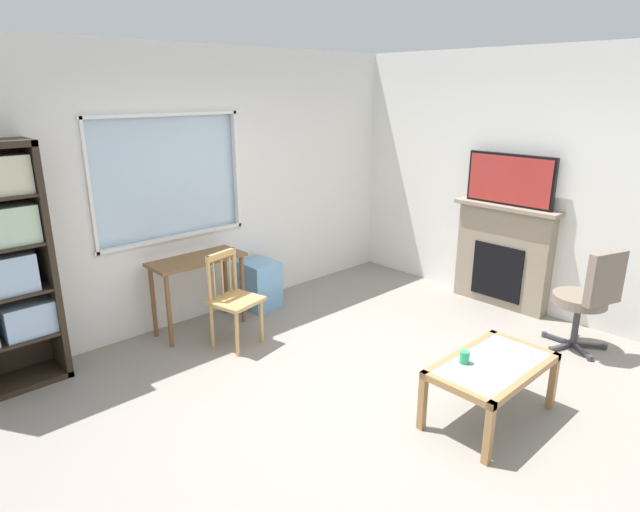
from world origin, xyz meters
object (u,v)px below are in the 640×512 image
Objects in this scene: desk_under_window at (198,271)px; coffee_table at (492,371)px; wooden_chair at (233,298)px; fireplace at (503,255)px; plastic_drawer_unit at (259,284)px; office_chair at (589,295)px; sippy_cup at (465,357)px; tv at (510,180)px.

desk_under_window reaches higher than coffee_table.
wooden_chair is at bearing 106.14° from coffee_table.
plastic_drawer_unit is at bearing 138.30° from fireplace.
sippy_cup is at bearing 174.01° from office_chair.
fireplace is at bearing -24.17° from wooden_chair.
fireplace is at bearing -41.70° from plastic_drawer_unit.
sippy_cup is (-2.23, -0.93, -0.07)m from fireplace.
wooden_chair is 0.93× the size of tv.
sippy_cup is at bearing -76.58° from wooden_chair.
desk_under_window is at bearing 104.40° from coffee_table.
coffee_table is (-2.06, -1.07, -1.03)m from tv.
sippy_cup is (0.57, -2.68, -0.11)m from desk_under_window.
fireplace reaches higher than sippy_cup.
tv is 2.57m from sippy_cup.
tv reaches higher than office_chair.
office_chair is at bearing -62.16° from plastic_drawer_unit.
sippy_cup is (-0.22, -2.73, 0.24)m from plastic_drawer_unit.
desk_under_window is at bearing -176.37° from plastic_drawer_unit.
wooden_chair is 2.22m from sippy_cup.
desk_under_window is 3.31m from fireplace.
wooden_chair reaches higher than coffee_table.
fireplace is 1.20× the size of tv.
desk_under_window is 1.04× the size of wooden_chair.
desk_under_window is 0.95× the size of coffee_table.
office_chair is 1.01× the size of coffee_table.
plastic_drawer_unit is 0.54× the size of tv.
desk_under_window reaches higher than plastic_drawer_unit.
office_chair is (2.32, -2.86, -0.06)m from desk_under_window.
office_chair is at bearing -1.45° from coffee_table.
desk_under_window is 0.94× the size of office_chair.
fireplace reaches higher than coffee_table.
desk_under_window reaches higher than sippy_cup.
wooden_chair is 3.26m from office_chair.
coffee_table is at bearing -43.41° from sippy_cup.
tv reaches higher than plastic_drawer_unit.
plastic_drawer_unit is at bearing 3.63° from desk_under_window.
coffee_table is (0.72, -2.82, -0.23)m from desk_under_window.
fireplace is 1.17× the size of coffee_table.
office_chair reaches higher than coffee_table.
plastic_drawer_unit is 0.53× the size of coffee_table.
fireplace is at bearing 66.54° from office_chair.
tv is 0.97× the size of office_chair.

